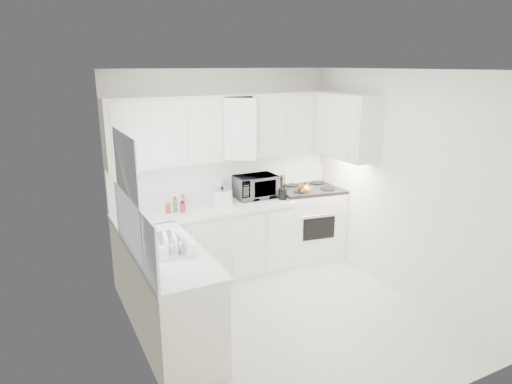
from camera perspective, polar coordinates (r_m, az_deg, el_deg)
floor at (r=5.07m, az=3.74°, el=-15.70°), size 3.20×3.20×0.00m
ceiling at (r=4.33m, az=4.38°, el=15.12°), size 3.20×3.20×0.00m
wall_back at (r=5.91m, az=-3.98°, el=2.59°), size 3.00×0.00×3.00m
wall_front at (r=3.36m, az=18.40°, el=-8.75°), size 3.00×0.00×3.00m
wall_left at (r=4.01m, az=-14.75°, el=-4.42°), size 0.00×3.20×3.20m
wall_right at (r=5.43m, az=17.72°, el=0.68°), size 0.00×3.20×3.20m
window_blinds at (r=4.26m, az=-15.77°, el=0.26°), size 0.06×0.96×1.06m
lower_cabinets_back at (r=5.77m, az=-6.22°, el=-6.70°), size 2.22×0.60×0.90m
lower_cabinets_left at (r=4.60m, az=-10.82°, el=-13.08°), size 0.60×1.60×0.90m
countertop_back at (r=5.59m, az=-6.33°, el=-2.23°), size 2.24×0.64×0.05m
countertop_left at (r=4.39m, az=-11.02°, el=-7.62°), size 0.64×1.62×0.05m
backsplash_back at (r=5.92m, az=-3.93°, el=1.86°), size 2.98×0.02×0.55m
backsplash_left at (r=4.22m, az=-15.15°, el=-4.50°), size 0.02×1.60×0.55m
upper_cabinets_back at (r=5.72m, az=-3.37°, el=4.20°), size 3.00×0.33×0.80m
upper_cabinets_right at (r=5.88m, az=11.15°, el=4.25°), size 0.33×0.90×0.80m
sink at (r=4.65m, az=-12.34°, el=-4.41°), size 0.42×0.38×0.30m
stove at (r=6.36m, az=6.61°, el=-2.61°), size 0.95×0.82×1.30m
tea_kettle at (r=6.02m, az=6.13°, el=0.29°), size 0.29×0.27×0.21m
frying_pan at (r=6.49m, az=7.24°, el=0.65°), size 0.32×0.46×0.04m
microwave at (r=5.93m, az=-0.10°, el=1.00°), size 0.54×0.30×0.36m
rice_cooker at (r=5.61m, az=-4.26°, el=-0.54°), size 0.25×0.25×0.25m
paper_towel at (r=5.84m, az=-4.72°, el=0.23°), size 0.12×0.12×0.27m
utensil_crock at (r=5.86m, az=3.40°, el=0.66°), size 0.13×0.13×0.34m
dish_rack at (r=4.26m, az=-10.87°, el=-6.32°), size 0.46×0.37×0.23m
spice_left_0 at (r=5.55m, az=-11.27°, el=-1.62°), size 0.06×0.06×0.13m
spice_left_1 at (r=5.49m, az=-10.26°, el=-1.77°), size 0.06×0.06×0.13m
spice_left_2 at (r=5.59m, az=-9.80°, el=-1.42°), size 0.06×0.06×0.13m
spice_left_3 at (r=5.53m, az=-8.78°, el=-1.56°), size 0.06×0.06×0.13m
sauce_right_0 at (r=6.10m, az=1.60°, el=0.56°), size 0.06×0.06×0.19m
sauce_right_1 at (r=6.07m, az=2.33°, el=0.49°), size 0.06×0.06×0.19m
sauce_right_2 at (r=6.15m, az=2.50°, el=0.68°), size 0.06×0.06×0.19m
sauce_right_3 at (r=6.12m, az=3.22°, el=0.61°), size 0.06×0.06×0.19m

